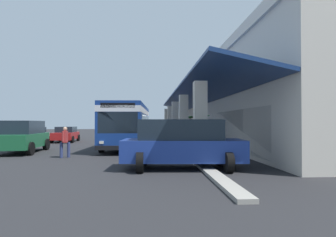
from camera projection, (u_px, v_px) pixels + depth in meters
The scene contains 10 objects.
ground at pixel (232, 143), 26.08m from camera, with size 120.00×120.00×0.00m, color #262628.
curb_strip at pixel (175, 144), 24.18m from camera, with size 35.72×0.50×0.12m, color #9E998E.
plaza_building at pixel (285, 103), 24.87m from camera, with size 30.07×16.94×7.21m.
transit_bus at pixel (129, 123), 21.37m from camera, with size 11.30×3.11×3.34m.
parked_sedan_red at pixel (66, 134), 27.43m from camera, with size 4.51×2.21×1.47m.
parked_suv_green at pixel (23, 136), 17.52m from camera, with size 4.95×2.48×1.97m.
parked_sedan_silver at pixel (32, 135), 24.58m from camera, with size 4.53×2.26×1.47m.
parked_suv_blue at pixel (182, 143), 11.36m from camera, with size 2.91×4.91×1.97m.
pedestrian at pixel (65, 140), 14.98m from camera, with size 0.67×0.48×1.63m.
potted_palm at pixel (197, 140), 19.47m from camera, with size 1.54×1.71×2.41m.
Camera 1 is at (25.66, 0.37, 1.84)m, focal length 30.33 mm.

